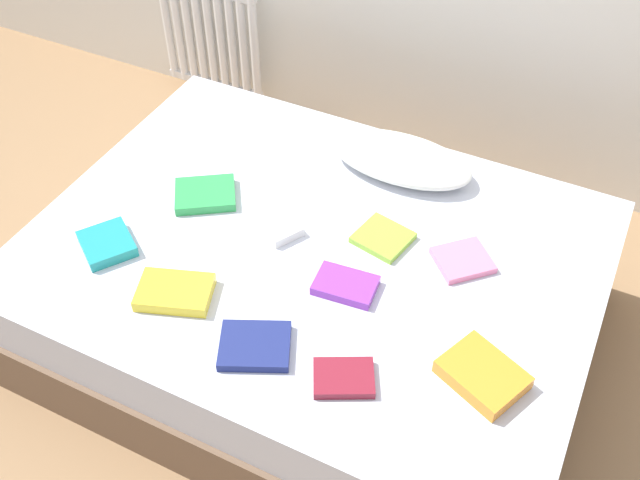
# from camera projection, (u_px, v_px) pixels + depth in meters

# --- Properties ---
(ground_plane) EXTENTS (8.00, 8.00, 0.00)m
(ground_plane) POSITION_uv_depth(u_px,v_px,m) (315.00, 332.00, 2.92)
(ground_plane) COLOR #93704C
(bed) EXTENTS (2.00, 1.50, 0.50)m
(bed) POSITION_uv_depth(u_px,v_px,m) (314.00, 292.00, 2.75)
(bed) COLOR brown
(bed) RESTS_ON ground
(radiator) EXTENTS (0.57, 0.04, 0.59)m
(radiator) POSITION_uv_depth(u_px,v_px,m) (210.00, 38.00, 3.78)
(radiator) COLOR white
(radiator) RESTS_ON ground
(pillow) EXTENTS (0.57, 0.29, 0.11)m
(pillow) POSITION_uv_depth(u_px,v_px,m) (401.00, 159.00, 2.82)
(pillow) COLOR white
(pillow) RESTS_ON bed
(textbook_purple) EXTENTS (0.21, 0.15, 0.03)m
(textbook_purple) POSITION_uv_depth(u_px,v_px,m) (345.00, 285.00, 2.41)
(textbook_purple) COLOR purple
(textbook_purple) RESTS_ON bed
(textbook_green) EXTENTS (0.28, 0.27, 0.04)m
(textbook_green) POSITION_uv_depth(u_px,v_px,m) (205.00, 194.00, 2.73)
(textbook_green) COLOR green
(textbook_green) RESTS_ON bed
(textbook_yellow) EXTENTS (0.28, 0.23, 0.04)m
(textbook_yellow) POSITION_uv_depth(u_px,v_px,m) (175.00, 292.00, 2.39)
(textbook_yellow) COLOR yellow
(textbook_yellow) RESTS_ON bed
(textbook_pink) EXTENTS (0.24, 0.24, 0.03)m
(textbook_pink) POSITION_uv_depth(u_px,v_px,m) (463.00, 260.00, 2.50)
(textbook_pink) COLOR pink
(textbook_pink) RESTS_ON bed
(textbook_white) EXTENTS (0.22, 0.20, 0.04)m
(textbook_white) POSITION_uv_depth(u_px,v_px,m) (277.00, 224.00, 2.62)
(textbook_white) COLOR white
(textbook_white) RESTS_ON bed
(textbook_orange) EXTENTS (0.29, 0.26, 0.05)m
(textbook_orange) POSITION_uv_depth(u_px,v_px,m) (483.00, 375.00, 2.15)
(textbook_orange) COLOR orange
(textbook_orange) RESTS_ON bed
(textbook_teal) EXTENTS (0.25, 0.24, 0.04)m
(textbook_teal) POSITION_uv_depth(u_px,v_px,m) (107.00, 244.00, 2.54)
(textbook_teal) COLOR teal
(textbook_teal) RESTS_ON bed
(textbook_maroon) EXTENTS (0.22, 0.20, 0.03)m
(textbook_maroon) POSITION_uv_depth(u_px,v_px,m) (344.00, 378.00, 2.16)
(textbook_maroon) COLOR maroon
(textbook_maroon) RESTS_ON bed
(textbook_navy) EXTENTS (0.27, 0.25, 0.03)m
(textbook_navy) POSITION_uv_depth(u_px,v_px,m) (255.00, 346.00, 2.24)
(textbook_navy) COLOR navy
(textbook_navy) RESTS_ON bed
(textbook_lime) EXTENTS (0.21, 0.20, 0.02)m
(textbook_lime) POSITION_uv_depth(u_px,v_px,m) (383.00, 238.00, 2.58)
(textbook_lime) COLOR #8CC638
(textbook_lime) RESTS_ON bed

